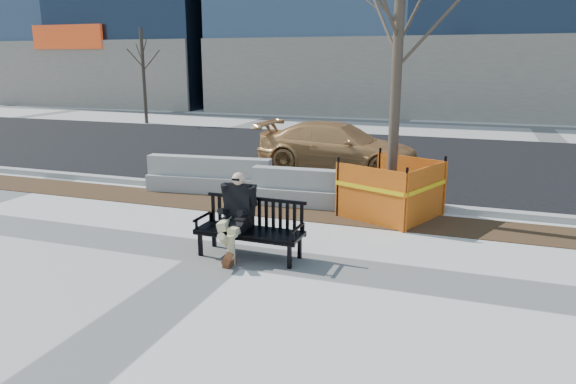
% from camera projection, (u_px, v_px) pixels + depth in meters
% --- Properties ---
extents(ground, '(120.00, 120.00, 0.00)m').
position_uv_depth(ground, '(225.00, 254.00, 8.11)').
color(ground, beige).
rests_on(ground, ground).
extents(mulch_strip, '(40.00, 1.20, 0.02)m').
position_uv_depth(mulch_strip, '(283.00, 210.00, 10.48)').
color(mulch_strip, '#47301C').
rests_on(mulch_strip, ground).
extents(asphalt_street, '(60.00, 10.40, 0.01)m').
position_uv_depth(asphalt_street, '(352.00, 157.00, 16.15)').
color(asphalt_street, black).
rests_on(asphalt_street, ground).
extents(curb, '(60.00, 0.25, 0.12)m').
position_uv_depth(curb, '(298.00, 196.00, 11.34)').
color(curb, '#9E9B93').
rests_on(curb, ground).
extents(bench, '(1.67, 0.63, 0.88)m').
position_uv_depth(bench, '(250.00, 257.00, 8.00)').
color(bench, black).
rests_on(bench, ground).
extents(seated_man, '(0.56, 0.92, 1.27)m').
position_uv_depth(seated_man, '(238.00, 254.00, 8.12)').
color(seated_man, black).
rests_on(seated_man, ground).
extents(tree_fence, '(2.98, 2.98, 5.71)m').
position_uv_depth(tree_fence, '(390.00, 216.00, 10.10)').
color(tree_fence, orange).
rests_on(tree_fence, ground).
extents(sedan, '(4.46, 2.03, 1.27)m').
position_uv_depth(sedan, '(338.00, 170.00, 14.29)').
color(sedan, '#BF864A').
rests_on(sedan, ground).
extents(jersey_barrier_left, '(2.88, 0.87, 0.81)m').
position_uv_depth(jersey_barrier_left, '(210.00, 192.00, 11.88)').
color(jersey_barrier_left, '#9A9790').
rests_on(jersey_barrier_left, ground).
extents(jersey_barrier_right, '(2.72, 0.70, 0.77)m').
position_uv_depth(jersey_barrier_right, '(317.00, 207.00, 10.72)').
color(jersey_barrier_right, gray).
rests_on(jersey_barrier_right, ground).
extents(far_tree_left, '(1.71, 1.71, 4.61)m').
position_uv_depth(far_tree_left, '(147.00, 123.00, 24.69)').
color(far_tree_left, '#45382C').
rests_on(far_tree_left, ground).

